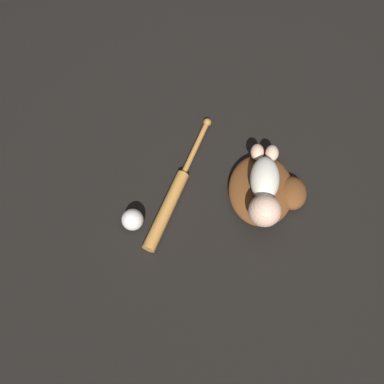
{
  "coord_description": "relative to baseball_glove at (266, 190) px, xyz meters",
  "views": [
    {
      "loc": [
        0.63,
        -0.02,
        1.27
      ],
      "look_at": [
        0.04,
        -0.19,
        0.06
      ],
      "focal_mm": 35.0,
      "sensor_mm": 36.0,
      "label": 1
    }
  ],
  "objects": [
    {
      "name": "baseball",
      "position": [
        0.25,
        -0.43,
        0.0
      ],
      "size": [
        0.08,
        0.08,
        0.08
      ],
      "color": "white",
      "rests_on": "ground"
    },
    {
      "name": "baseball_glove",
      "position": [
        0.0,
        0.0,
        0.0
      ],
      "size": [
        0.33,
        0.31,
        0.07
      ],
      "color": "brown",
      "rests_on": "ground"
    },
    {
      "name": "ground_plane",
      "position": [
        0.06,
        -0.07,
        -0.04
      ],
      "size": [
        6.0,
        6.0,
        0.0
      ],
      "primitive_type": "plane",
      "color": "black"
    },
    {
      "name": "baseball_bat",
      "position": [
        0.12,
        -0.33,
        -0.01
      ],
      "size": [
        0.6,
        0.1,
        0.05
      ],
      "color": "#C6843D",
      "rests_on": "ground"
    },
    {
      "name": "baby_figure",
      "position": [
        0.04,
        -0.01,
        0.08
      ],
      "size": [
        0.34,
        0.16,
        0.11
      ],
      "color": "silver",
      "rests_on": "baseball_glove"
    }
  ]
}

